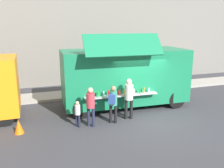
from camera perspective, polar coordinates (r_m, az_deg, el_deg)
name	(u,v)px	position (r m, az deg, el deg)	size (l,w,h in m)	color
ground_plane	(149,121)	(10.55, 8.88, -8.64)	(60.00, 60.00, 0.00)	#38383D
curb_strip	(41,97)	(13.93, -16.73, -3.10)	(28.00, 1.60, 0.15)	#9E998E
building_behind	(48,20)	(17.30, -14.98, 14.66)	(32.00, 2.40, 8.72)	slate
food_truck_main	(125,76)	(11.84, 3.08, 1.97)	(6.19, 3.32, 3.67)	#19794C
traffic_cone_orange	(19,127)	(9.85, -21.44, -9.46)	(0.36, 0.36, 0.55)	orange
trash_bin	(172,80)	(16.04, 14.13, 0.91)	(0.60, 0.60, 1.02)	#2B5B3A
customer_front_ordering	(129,95)	(10.30, 4.06, -2.70)	(0.37, 0.37, 1.80)	black
customer_mid_with_backpack	(113,101)	(9.83, 0.25, -4.05)	(0.45, 0.52, 1.61)	black
customer_rear_waiting	(91,103)	(9.57, -5.15, -4.67)	(0.33, 0.33, 1.64)	#202438
child_near_queue	(78,112)	(9.67, -8.25, -6.59)	(0.22, 0.22, 1.09)	#1F2237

